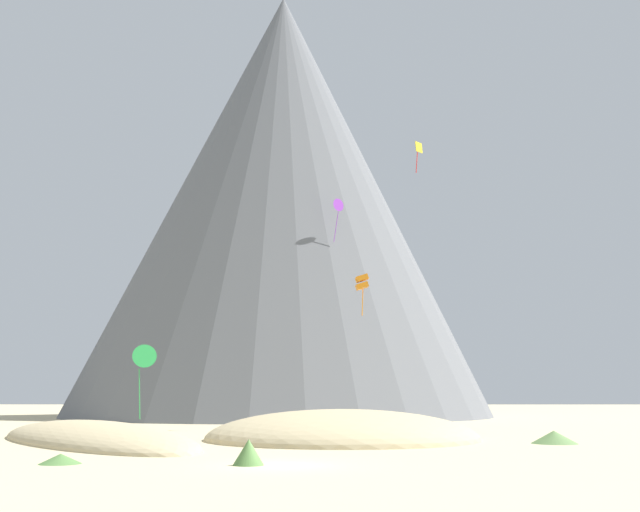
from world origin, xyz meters
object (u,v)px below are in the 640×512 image
rock_massif (279,212)px  bush_far_left (554,437)px  bush_far_right (60,459)px  bush_scatter_east (249,452)px  kite_green_low (144,357)px  kite_blue_low (161,354)px  kite_orange_low (362,282)px  kite_violet_mid (338,206)px  kite_yellow_mid (418,150)px

rock_massif → bush_far_left: bearing=-70.6°
bush_far_right → bush_scatter_east: 8.11m
rock_massif → kite_green_low: bearing=-103.2°
kite_green_low → kite_blue_low: bearing=-99.3°
kite_orange_low → kite_violet_mid: (-1.67, 21.02, 12.70)m
kite_yellow_mid → kite_violet_mid: 21.54m
bush_scatter_east → kite_blue_low: 55.47m
kite_green_low → kite_blue_low: (-3.14, 20.03, 1.48)m
rock_massif → kite_yellow_mid: rock_massif is taller
bush_far_left → kite_orange_low: size_ratio=0.75×
kite_orange_low → kite_blue_low: 31.30m
bush_far_right → kite_blue_low: size_ratio=1.06×
bush_far_left → kite_violet_mid: kite_violet_mid is taller
rock_massif → kite_violet_mid: bearing=-67.0°
kite_green_low → bush_far_right: bearing=80.1°
kite_green_low → kite_violet_mid: (17.66, 19.84, 19.21)m
bush_scatter_east → kite_orange_low: 34.34m
rock_massif → kite_green_low: 47.02m
kite_yellow_mid → kite_green_low: bearing=179.2°
bush_far_right → kite_violet_mid: size_ratio=0.33×
kite_violet_mid → kite_orange_low: bearing=57.3°
bush_far_right → rock_massif: 77.62m
rock_massif → kite_violet_mid: 21.86m
kite_violet_mid → kite_yellow_mid: bearing=72.1°
bush_far_right → kite_orange_low: kite_orange_low is taller
kite_yellow_mid → bush_far_right: bearing=-122.1°
kite_orange_low → kite_green_low: bearing=-98.4°
bush_scatter_east → kite_violet_mid: (4.86, 52.46, 24.87)m
bush_far_right → kite_green_low: kite_green_low is taller
kite_green_low → kite_blue_low: size_ratio=3.82×
bush_scatter_east → kite_orange_low: bearing=78.3°
kite_yellow_mid → kite_orange_low: (-5.44, -0.69, -12.58)m
kite_orange_low → kite_blue_low: size_ratio=2.18×
kite_green_low → kite_violet_mid: bearing=-149.9°
kite_green_low → kite_orange_low: (19.33, -1.18, 6.51)m
bush_far_left → kite_orange_low: kite_orange_low is taller
bush_scatter_east → rock_massif: (-3.51, 72.16, 29.34)m
bush_far_left → kite_blue_low: size_ratio=1.64×
kite_blue_low → kite_violet_mid: bearing=-82.6°
bush_far_right → kite_orange_low: (14.62, 30.87, 12.49)m
bush_far_left → rock_massif: (-20.60, 58.56, 29.49)m
kite_yellow_mid → bush_scatter_east: bearing=-110.1°
kite_yellow_mid → kite_orange_low: bearing=-172.4°
bush_scatter_east → kite_orange_low: (6.54, 31.44, 12.17)m
bush_far_right → bush_scatter_east: (8.08, -0.57, 0.32)m
kite_yellow_mid → kite_blue_low: 38.86m
bush_far_right → kite_orange_low: size_ratio=0.48×
rock_massif → kite_blue_low: rock_massif is taller
bush_scatter_east → kite_green_low: 35.49m
bush_far_right → kite_yellow_mid: (20.06, 31.56, 25.07)m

